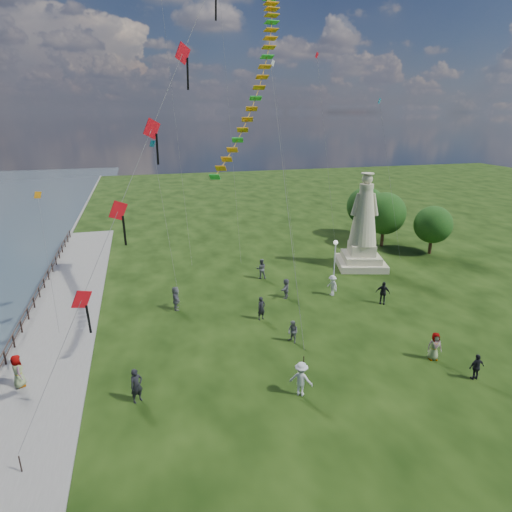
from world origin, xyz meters
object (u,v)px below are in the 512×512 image
object	(u,v)px
person_5	(176,298)
lamppost	(335,253)
person_1	(293,332)
person_2	(301,379)
person_6	(261,308)
person_9	(383,293)
person_4	(435,346)
person_10	(18,373)
person_0	(137,386)
person_8	(332,285)
statue	(363,233)
person_3	(477,367)
person_7	(261,269)
person_11	(286,288)

from	to	relation	value
person_5	lamppost	bearing A→B (deg)	-83.14
lamppost	person_5	size ratio (longest dim) A/B	2.20
person_1	person_2	xyz separation A→B (m)	(-1.44, -5.24, 0.20)
person_6	person_9	xyz separation A→B (m)	(9.86, 0.12, 0.04)
person_6	person_4	bearing A→B (deg)	-63.35
person_10	person_6	bearing A→B (deg)	-93.68
person_0	person_8	xyz separation A→B (m)	(15.45, 9.83, -0.07)
statue	person_9	xyz separation A→B (m)	(-2.52, -8.18, -2.49)
person_0	person_9	bearing A→B (deg)	-8.84
person_1	person_8	size ratio (longest dim) A/B	0.88
person_1	person_3	distance (m)	10.69
lamppost	person_4	xyz separation A→B (m)	(0.85, -12.32, -2.06)
person_1	person_3	world-z (taller)	person_3
person_3	person_7	xyz separation A→B (m)	(-7.36, 17.95, 0.13)
person_7	person_10	bearing A→B (deg)	44.54
person_0	person_11	size ratio (longest dim) A/B	1.16
person_2	person_5	xyz separation A→B (m)	(-5.41, 12.20, -0.03)
person_6	person_0	bearing A→B (deg)	-161.57
person_7	person_11	world-z (taller)	person_7
lamppost	person_8	xyz separation A→B (m)	(-1.01, -1.90, -2.08)
person_0	person_4	xyz separation A→B (m)	(17.31, -0.59, -0.05)
person_3	person_2	bearing A→B (deg)	-6.75
person_8	person_11	size ratio (longest dim) A/B	1.07
person_4	person_11	size ratio (longest dim) A/B	1.09
statue	person_0	size ratio (longest dim) A/B	4.80
lamppost	person_5	world-z (taller)	lamppost
person_10	person_2	bearing A→B (deg)	-127.48
person_2	person_9	size ratio (longest dim) A/B	1.05
person_11	person_3	bearing A→B (deg)	57.86
person_6	person_8	xyz separation A→B (m)	(6.75, 2.62, -0.01)
person_10	person_5	bearing A→B (deg)	-69.90
person_9	person_10	size ratio (longest dim) A/B	0.98
person_4	person_10	world-z (taller)	person_10
statue	person_2	bearing A→B (deg)	-110.55
statue	person_3	size ratio (longest dim) A/B	5.76
person_3	person_0	bearing A→B (deg)	-8.70
person_4	person_2	bearing A→B (deg)	-159.11
person_3	person_10	distance (m)	25.09
person_3	person_4	world-z (taller)	person_4
person_4	person_6	xyz separation A→B (m)	(-8.61, 7.80, -0.01)
person_7	person_9	distance (m)	10.83
statue	person_1	bearing A→B (deg)	-117.39
person_5	person_11	xyz separation A→B (m)	(8.75, -0.10, -0.12)
person_10	lamppost	bearing A→B (deg)	-88.56
person_3	person_4	xyz separation A→B (m)	(-0.95, 2.38, 0.10)
person_4	person_0	bearing A→B (deg)	-168.12
lamppost	person_2	bearing A→B (deg)	-121.17
person_10	person_11	distance (m)	19.35
person_3	person_11	distance (m)	14.90
lamppost	person_7	size ratio (longest dim) A/B	2.23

